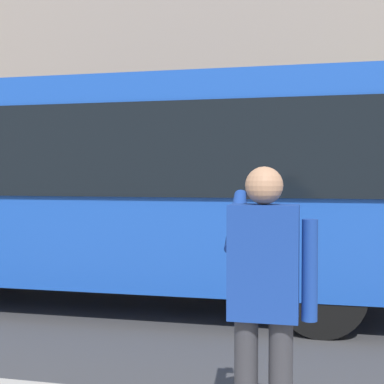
% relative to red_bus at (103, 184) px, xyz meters
% --- Properties ---
extents(ground_plane, '(60.00, 60.00, 0.00)m').
position_rel_red_bus_xyz_m(ground_plane, '(-1.79, -0.19, -1.68)').
color(ground_plane, '#38383A').
extents(building_facade_far, '(28.00, 1.55, 12.00)m').
position_rel_red_bus_xyz_m(building_facade_far, '(-1.81, -6.99, 4.30)').
color(building_facade_far, gray).
rests_on(building_facade_far, ground_plane).
extents(red_bus, '(9.05, 2.54, 3.08)m').
position_rel_red_bus_xyz_m(red_bus, '(0.00, 0.00, 0.00)').
color(red_bus, '#1947AD').
rests_on(red_bus, ground_plane).
extents(pedestrian_photographer, '(0.53, 0.52, 1.70)m').
position_rel_red_bus_xyz_m(pedestrian_photographer, '(-2.64, 4.06, -0.54)').
color(pedestrian_photographer, '#2D2D33').
rests_on(pedestrian_photographer, sidewalk_curb).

